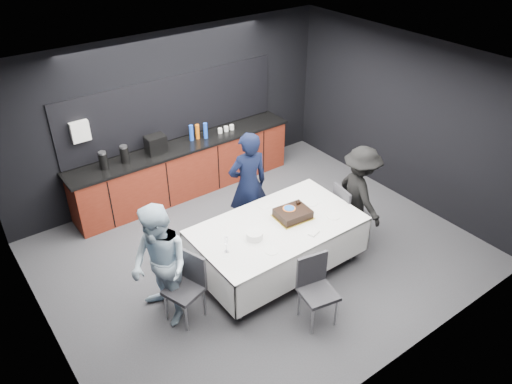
{
  "coord_description": "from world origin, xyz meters",
  "views": [
    {
      "loc": [
        -3.51,
        -4.67,
        4.82
      ],
      "look_at": [
        0.0,
        0.1,
        1.05
      ],
      "focal_mm": 35.0,
      "sensor_mm": 36.0,
      "label": 1
    }
  ],
  "objects_px": {
    "cake_assembly": "(293,214)",
    "person_center": "(248,185)",
    "person_left": "(160,266)",
    "party_table": "(277,232)",
    "plate_stack": "(254,235)",
    "chair_right": "(346,209)",
    "champagne_flute": "(226,242)",
    "chair_near": "(315,284)",
    "chair_left": "(188,282)",
    "person_right": "(359,194)"
  },
  "relations": [
    {
      "from": "cake_assembly",
      "to": "chair_near",
      "type": "distance_m",
      "value": 1.16
    },
    {
      "from": "plate_stack",
      "to": "person_right",
      "type": "height_order",
      "value": "person_right"
    },
    {
      "from": "champagne_flute",
      "to": "chair_near",
      "type": "relative_size",
      "value": 0.24
    },
    {
      "from": "chair_left",
      "to": "person_right",
      "type": "distance_m",
      "value": 2.94
    },
    {
      "from": "chair_left",
      "to": "person_center",
      "type": "distance_m",
      "value": 1.94
    },
    {
      "from": "party_table",
      "to": "cake_assembly",
      "type": "bearing_deg",
      "value": 1.93
    },
    {
      "from": "cake_assembly",
      "to": "person_center",
      "type": "xyz_separation_m",
      "value": [
        -0.08,
        0.95,
        0.03
      ]
    },
    {
      "from": "champagne_flute",
      "to": "person_right",
      "type": "distance_m",
      "value": 2.38
    },
    {
      "from": "chair_left",
      "to": "person_center",
      "type": "bearing_deg",
      "value": 31.12
    },
    {
      "from": "cake_assembly",
      "to": "champagne_flute",
      "type": "xyz_separation_m",
      "value": [
        -1.16,
        -0.08,
        0.1
      ]
    },
    {
      "from": "plate_stack",
      "to": "person_left",
      "type": "bearing_deg",
      "value": 172.37
    },
    {
      "from": "party_table",
      "to": "chair_left",
      "type": "relative_size",
      "value": 2.51
    },
    {
      "from": "party_table",
      "to": "chair_near",
      "type": "height_order",
      "value": "chair_near"
    },
    {
      "from": "plate_stack",
      "to": "chair_right",
      "type": "height_order",
      "value": "chair_right"
    },
    {
      "from": "champagne_flute",
      "to": "party_table",
      "type": "bearing_deg",
      "value": 4.62
    },
    {
      "from": "person_center",
      "to": "person_left",
      "type": "relative_size",
      "value": 1.04
    },
    {
      "from": "party_table",
      "to": "cake_assembly",
      "type": "distance_m",
      "value": 0.34
    },
    {
      "from": "person_center",
      "to": "party_table",
      "type": "bearing_deg",
      "value": 88.87
    },
    {
      "from": "chair_left",
      "to": "chair_right",
      "type": "distance_m",
      "value": 2.76
    },
    {
      "from": "party_table",
      "to": "cake_assembly",
      "type": "xyz_separation_m",
      "value": [
        0.28,
        0.01,
        0.2
      ]
    },
    {
      "from": "champagne_flute",
      "to": "chair_near",
      "type": "xyz_separation_m",
      "value": [
        0.69,
        -0.94,
        -0.4
      ]
    },
    {
      "from": "cake_assembly",
      "to": "party_table",
      "type": "bearing_deg",
      "value": -178.07
    },
    {
      "from": "person_left",
      "to": "champagne_flute",
      "type": "bearing_deg",
      "value": 72.23
    },
    {
      "from": "chair_left",
      "to": "chair_near",
      "type": "relative_size",
      "value": 1.0
    },
    {
      "from": "cake_assembly",
      "to": "person_center",
      "type": "bearing_deg",
      "value": 95.08
    },
    {
      "from": "party_table",
      "to": "plate_stack",
      "type": "height_order",
      "value": "plate_stack"
    },
    {
      "from": "champagne_flute",
      "to": "person_center",
      "type": "distance_m",
      "value": 1.5
    },
    {
      "from": "champagne_flute",
      "to": "chair_left",
      "type": "xyz_separation_m",
      "value": [
        -0.56,
        0.04,
        -0.4
      ]
    },
    {
      "from": "plate_stack",
      "to": "person_left",
      "type": "relative_size",
      "value": 0.13
    },
    {
      "from": "chair_right",
      "to": "person_right",
      "type": "xyz_separation_m",
      "value": [
        0.18,
        -0.06,
        0.23
      ]
    },
    {
      "from": "plate_stack",
      "to": "chair_right",
      "type": "xyz_separation_m",
      "value": [
        1.75,
        0.02,
        -0.3
      ]
    },
    {
      "from": "person_left",
      "to": "party_table",
      "type": "bearing_deg",
      "value": 80.79
    },
    {
      "from": "cake_assembly",
      "to": "chair_left",
      "type": "xyz_separation_m",
      "value": [
        -1.72,
        -0.04,
        -0.31
      ]
    },
    {
      "from": "chair_near",
      "to": "person_right",
      "type": "xyz_separation_m",
      "value": [
        1.68,
        0.9,
        0.23
      ]
    },
    {
      "from": "champagne_flute",
      "to": "person_right",
      "type": "xyz_separation_m",
      "value": [
        2.37,
        -0.04,
        -0.17
      ]
    },
    {
      "from": "party_table",
      "to": "chair_near",
      "type": "bearing_deg",
      "value": -100.81
    },
    {
      "from": "champagne_flute",
      "to": "chair_right",
      "type": "distance_m",
      "value": 2.23
    },
    {
      "from": "person_center",
      "to": "cake_assembly",
      "type": "bearing_deg",
      "value": 105.22
    },
    {
      "from": "chair_left",
      "to": "chair_right",
      "type": "bearing_deg",
      "value": -0.4
    },
    {
      "from": "chair_right",
      "to": "party_table",
      "type": "bearing_deg",
      "value": 177.96
    },
    {
      "from": "person_right",
      "to": "champagne_flute",
      "type": "bearing_deg",
      "value": 102.83
    },
    {
      "from": "chair_right",
      "to": "chair_near",
      "type": "distance_m",
      "value": 1.78
    },
    {
      "from": "cake_assembly",
      "to": "plate_stack",
      "type": "distance_m",
      "value": 0.72
    },
    {
      "from": "party_table",
      "to": "person_right",
      "type": "relative_size",
      "value": 1.51
    },
    {
      "from": "chair_left",
      "to": "chair_near",
      "type": "bearing_deg",
      "value": -37.98
    },
    {
      "from": "champagne_flute",
      "to": "person_center",
      "type": "xyz_separation_m",
      "value": [
        1.08,
        1.03,
        -0.07
      ]
    },
    {
      "from": "party_table",
      "to": "cake_assembly",
      "type": "height_order",
      "value": "cake_assembly"
    },
    {
      "from": "plate_stack",
      "to": "person_left",
      "type": "height_order",
      "value": "person_left"
    },
    {
      "from": "chair_right",
      "to": "person_center",
      "type": "xyz_separation_m",
      "value": [
        -1.12,
        1.01,
        0.33
      ]
    },
    {
      "from": "cake_assembly",
      "to": "plate_stack",
      "type": "height_order",
      "value": "cake_assembly"
    }
  ]
}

